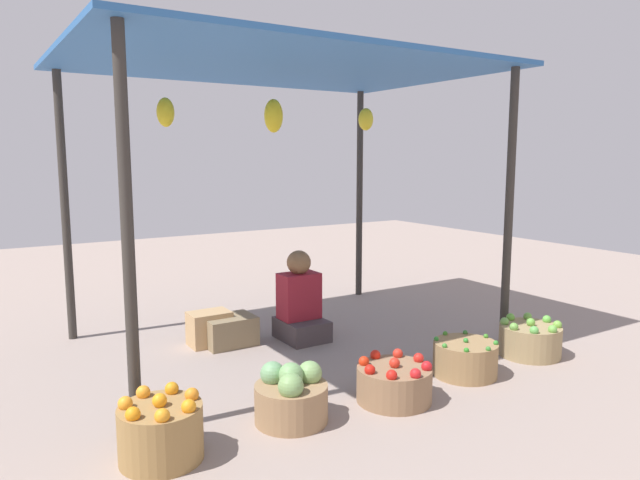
% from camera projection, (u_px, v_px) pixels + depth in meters
% --- Properties ---
extents(ground_plane, '(14.00, 14.00, 0.00)m').
position_uv_depth(ground_plane, '(285.00, 341.00, 5.02)').
color(ground_plane, gray).
extents(market_stall_structure, '(3.39, 2.40, 2.33)m').
position_uv_depth(market_stall_structure, '(282.00, 85.00, 4.72)').
color(market_stall_structure, '#38332D').
rests_on(market_stall_structure, ground).
extents(vendor_person, '(0.36, 0.44, 0.78)m').
position_uv_depth(vendor_person, '(300.00, 305.00, 5.04)').
color(vendor_person, '#453B3E').
rests_on(vendor_person, ground).
extents(basket_oranges, '(0.44, 0.44, 0.36)m').
position_uv_depth(basket_oranges, '(161.00, 431.00, 3.03)').
color(basket_oranges, '#9C7744').
rests_on(basket_oranges, ground).
extents(basket_cabbages, '(0.44, 0.44, 0.37)m').
position_uv_depth(basket_cabbages, '(291.00, 397.00, 3.47)').
color(basket_cabbages, '#9B7752').
rests_on(basket_cabbages, ground).
extents(basket_red_tomatoes, '(0.49, 0.49, 0.29)m').
position_uv_depth(basket_red_tomatoes, '(395.00, 383.00, 3.77)').
color(basket_red_tomatoes, '#906C4C').
rests_on(basket_red_tomatoes, ground).
extents(basket_green_chilies, '(0.46, 0.46, 0.28)m').
position_uv_depth(basket_green_chilies, '(465.00, 358.00, 4.22)').
color(basket_green_chilies, '#9C794D').
rests_on(basket_green_chilies, ground).
extents(basket_green_apples, '(0.48, 0.48, 0.31)m').
position_uv_depth(basket_green_apples, '(530.00, 340.00, 4.64)').
color(basket_green_apples, '#9F865B').
rests_on(basket_green_apples, ground).
extents(wooden_crate_near_vendor, '(0.42, 0.32, 0.24)m').
position_uv_depth(wooden_crate_near_vendor, '(229.00, 331.00, 4.90)').
color(wooden_crate_near_vendor, '#867150').
rests_on(wooden_crate_near_vendor, ground).
extents(wooden_crate_stacked_rear, '(0.34, 0.24, 0.28)m').
position_uv_depth(wooden_crate_stacked_rear, '(210.00, 328.00, 4.90)').
color(wooden_crate_stacked_rear, tan).
rests_on(wooden_crate_stacked_rear, ground).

